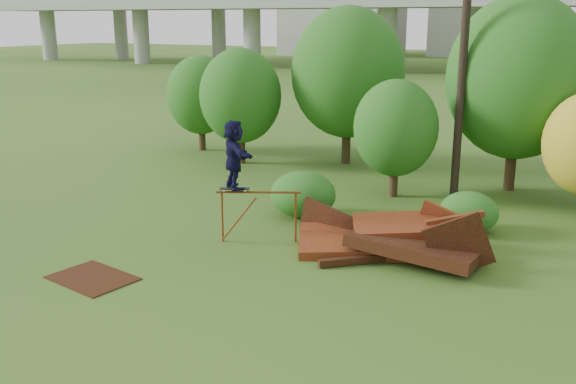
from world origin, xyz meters
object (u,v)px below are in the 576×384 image
at_px(utility_pole, 463,55).
at_px(flat_plate, 93,278).
at_px(skater, 234,154).
at_px(scrap_pile, 389,240).

bearing_deg(utility_pole, flat_plate, -118.11).
height_order(skater, utility_pole, utility_pole).
relative_size(skater, utility_pole, 0.20).
bearing_deg(utility_pole, skater, -120.55).
bearing_deg(flat_plate, utility_pole, 61.89).
height_order(skater, flat_plate, skater).
bearing_deg(flat_plate, skater, 66.86).
xyz_separation_m(skater, utility_pole, (4.35, 7.36, 2.40)).
height_order(scrap_pile, skater, skater).
xyz_separation_m(scrap_pile, utility_pole, (0.24, 6.24, 4.54)).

